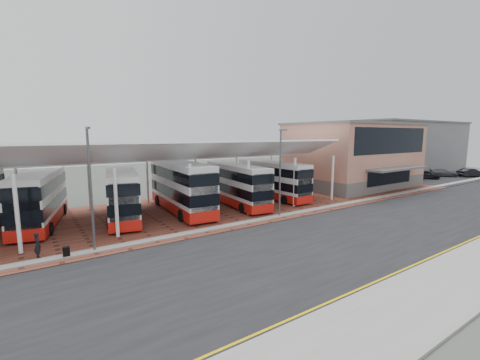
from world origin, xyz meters
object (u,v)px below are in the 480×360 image
(terminal, at_px, (353,155))
(bus_5, at_px, (273,180))
(bus_2, at_px, (122,195))
(bus_1, at_px, (40,199))
(pedestrian, at_px, (38,245))
(carpark_car_c, at_px, (470,172))
(bus_3, at_px, (181,187))
(bus_4, at_px, (237,185))
(carpark_car_b, at_px, (443,173))
(carpark_car_a, at_px, (426,175))

(terminal, bearing_deg, bus_5, -177.58)
(bus_2, bearing_deg, bus_1, 177.87)
(pedestrian, bearing_deg, bus_5, -91.71)
(terminal, xyz_separation_m, carpark_car_c, (26.08, -5.84, -3.82))
(bus_3, distance_m, bus_5, 11.75)
(bus_3, relative_size, carpark_car_c, 2.60)
(bus_4, height_order, carpark_car_c, bus_4)
(pedestrian, relative_size, carpark_car_b, 0.36)
(bus_3, xyz_separation_m, carpark_car_a, (44.32, -2.05, -1.69))
(bus_1, bearing_deg, bus_3, 3.56)
(bus_1, height_order, carpark_car_c, bus_1)
(bus_4, distance_m, carpark_car_c, 47.95)
(bus_2, relative_size, carpark_car_c, 2.35)
(bus_2, xyz_separation_m, carpark_car_c, (59.31, -5.68, -1.39))
(bus_1, height_order, bus_3, bus_3)
(bus_5, bearing_deg, bus_3, 178.91)
(terminal, xyz_separation_m, bus_5, (-15.96, -0.67, -2.44))
(bus_3, height_order, carpark_car_a, bus_3)
(carpark_car_b, bearing_deg, terminal, 139.57)
(terminal, relative_size, carpark_car_a, 4.39)
(bus_1, height_order, carpark_car_b, bus_1)
(terminal, height_order, bus_5, terminal)
(carpark_car_b, bearing_deg, bus_1, 142.79)
(bus_2, bearing_deg, terminal, 13.13)
(bus_2, height_order, carpark_car_b, bus_2)
(terminal, bearing_deg, pedestrian, -170.03)
(carpark_car_c, bearing_deg, terminal, 99.33)
(pedestrian, xyz_separation_m, carpark_car_c, (66.18, 1.21, -0.04))
(bus_5, distance_m, carpark_car_c, 42.38)
(bus_3, bearing_deg, carpark_car_a, 2.12)
(terminal, relative_size, bus_5, 1.74)
(bus_5, xyz_separation_m, carpark_car_b, (38.55, -2.21, -1.47))
(terminal, bearing_deg, carpark_car_c, -12.62)
(carpark_car_b, bearing_deg, carpark_car_c, -73.40)
(bus_4, xyz_separation_m, carpark_car_b, (44.23, -1.45, -1.50))
(bus_1, bearing_deg, carpark_car_a, 9.52)
(bus_1, distance_m, bus_3, 11.96)
(bus_3, xyz_separation_m, carpark_car_b, (50.30, -2.27, -1.74))
(bus_5, distance_m, carpark_car_b, 38.64)
(bus_5, distance_m, carpark_car_a, 32.66)
(pedestrian, bearing_deg, bus_4, -89.57)
(bus_1, xyz_separation_m, bus_3, (11.77, -2.12, 0.21))
(bus_5, relative_size, carpark_car_b, 2.32)
(bus_2, xyz_separation_m, pedestrian, (-6.87, -6.89, -1.35))
(carpark_car_b, relative_size, carpark_car_c, 0.99)
(carpark_car_c, bearing_deg, bus_2, 106.48)
(bus_1, height_order, carpark_car_a, bus_1)
(bus_2, relative_size, bus_3, 0.90)
(terminal, distance_m, bus_2, 33.32)
(bus_2, xyz_separation_m, bus_4, (11.59, -1.27, 0.01))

